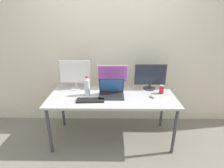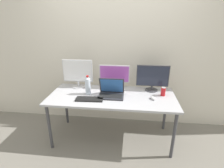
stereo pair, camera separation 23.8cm
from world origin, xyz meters
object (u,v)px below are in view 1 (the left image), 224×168
Objects in this scene: monitor_left at (75,74)px; water_bottle at (87,87)px; monitor_center at (113,76)px; monitor_right at (150,76)px; soda_can_near_keyboard at (162,90)px; laptop_silver at (111,92)px; keyboard_main at (90,100)px; mouse_by_keyboard at (153,96)px; work_desk at (112,99)px.

water_bottle is at bearing -48.91° from monitor_left.
monitor_center is at bearing 35.78° from water_bottle.
monitor_right is 0.27m from soda_can_near_keyboard.
monitor_center reaches higher than laptop_silver.
water_bottle reaches higher than keyboard_main.
water_bottle is at bearing -165.70° from monitor_right.
monitor_center reaches higher than keyboard_main.
monitor_left is 1.65× the size of water_bottle.
monitor_center reaches higher than mouse_by_keyboard.
soda_can_near_keyboard is (0.74, 0.08, 0.12)m from work_desk.
monitor_left is 0.35m from water_bottle.
mouse_by_keyboard is 0.95m from water_bottle.
keyboard_main is 1.07m from soda_can_near_keyboard.
soda_can_near_keyboard is at bearing 11.09° from keyboard_main.
work_desk is 6.35× the size of water_bottle.
laptop_silver is 0.96× the size of keyboard_main.
monitor_left is 1.34m from soda_can_near_keyboard.
keyboard_main is 3.50× the size of mouse_by_keyboard.
keyboard_main is (-0.29, -0.18, 0.07)m from work_desk.
monitor_left is at bearing 172.02° from soda_can_near_keyboard.
monitor_right is 1.36× the size of laptop_silver.
laptop_silver is (-0.60, -0.26, -0.15)m from monitor_right.
mouse_by_keyboard is at bearing -5.75° from work_desk.
work_desk is 3.86× the size of monitor_left.
monitor_center is 0.32m from laptop_silver.
laptop_silver is at bearing -156.23° from monitor_right.
keyboard_main reaches higher than work_desk.
soda_can_near_keyboard is (1.09, 0.07, -0.07)m from water_bottle.
laptop_silver is at bearing -92.95° from monitor_center.
keyboard_main is (-0.89, -0.43, -0.20)m from monitor_right.
monitor_left is 1.32× the size of laptop_silver.
mouse_by_keyboard is (0.58, -0.33, -0.20)m from monitor_center.
monitor_right is at bearing 14.30° from water_bottle.
soda_can_near_keyboard is at bearing 6.45° from work_desk.
mouse_by_keyboard is at bearing -4.42° from water_bottle.
laptop_silver is (-0.01, -0.01, 0.12)m from work_desk.
work_desk is 5.11× the size of laptop_silver.
laptop_silver reaches higher than work_desk.
work_desk is 0.41m from water_bottle.
keyboard_main is at bearing -149.28° from work_desk.
monitor_center is 0.58m from monitor_right.
mouse_by_keyboard is (0.88, 0.12, 0.01)m from keyboard_main.
laptop_silver is 2.85× the size of soda_can_near_keyboard.
monitor_left is 3.77× the size of soda_can_near_keyboard.
keyboard_main is at bearing -154.06° from monitor_right.
monitor_left is at bearing 119.70° from keyboard_main.
soda_can_near_keyboard reaches higher than keyboard_main.
laptop_silver reaches higher than mouse_by_keyboard.
monitor_left reaches higher than monitor_right.
water_bottle is at bearing 105.38° from keyboard_main.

